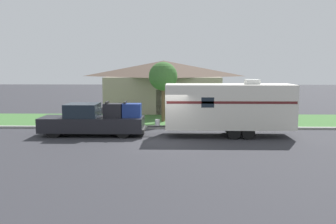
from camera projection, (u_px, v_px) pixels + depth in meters
name	position (u px, v px, depth m)	size (l,w,h in m)	color
ground_plane	(165.00, 140.00, 20.68)	(120.00, 120.00, 0.00)	#2D2D33
curb_strip	(167.00, 128.00, 24.40)	(80.00, 0.30, 0.14)	#999993
lawn_strip	(168.00, 120.00, 28.02)	(80.00, 7.00, 0.03)	#3D6B33
house_across_street	(164.00, 84.00, 34.68)	(10.70, 8.50, 4.54)	gray
pickup_truck	(94.00, 120.00, 22.02)	(6.14, 1.96, 2.01)	black
travel_trailer	(229.00, 106.00, 21.71)	(8.41, 2.32, 3.31)	black
mailbox	(119.00, 112.00, 25.00)	(0.48, 0.20, 1.30)	brown
tree_in_yard	(163.00, 77.00, 27.00)	(2.08, 2.08, 4.37)	brown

